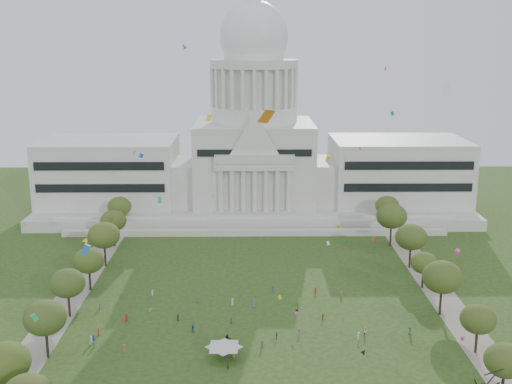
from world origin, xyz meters
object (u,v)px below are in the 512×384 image
Objects in this scene: capitol at (254,154)px; person_0 at (410,331)px; big_bare_tree at (484,380)px; event_tent at (224,342)px.

capitol is 83.42× the size of person_0.
capitol is 147.23m from big_bare_tree.
event_tent is 42.80m from person_0.
event_tent is (-7.17, -117.15, -18.75)m from capitol.
person_0 is at bearing -72.21° from capitol.
capitol is at bearing 105.02° from big_bare_tree.
big_bare_tree is (38.00, -141.59, -13.62)m from capitol.
person_0 is (-3.71, 34.72, -7.71)m from big_bare_tree.
capitol is 118.86m from event_tent.
capitol reaches higher than event_tent.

